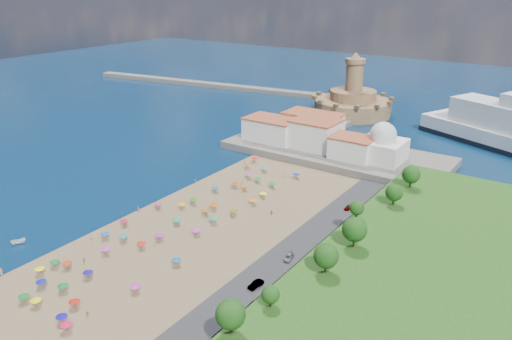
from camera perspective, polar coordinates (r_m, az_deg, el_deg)
The scene contains 11 objects.
ground at distance 153.43m, azimuth -6.56°, elevation -5.26°, with size 700.00×700.00×0.00m, color #071938.
terrace at distance 204.73m, azimuth 9.03°, elevation 1.96°, with size 90.00×36.00×3.00m, color #59544C.
jetty at distance 244.03m, azimuth 7.99°, elevation 5.08°, with size 18.00×70.00×2.40m, color #59544C.
breakwater at distance 332.32m, azimuth -3.76°, elevation 9.54°, with size 200.00×7.00×2.60m, color #59544C.
waterfront_buildings at distance 208.89m, azimuth 5.99°, elevation 4.33°, with size 57.00×29.00×11.00m.
domed_building at distance 193.43m, azimuth 14.23°, elevation 2.75°, with size 16.00×16.00×15.00m.
fortress at distance 269.05m, azimuth 10.98°, elevation 7.61°, with size 40.00×40.00×32.40m.
beach_parasols at distance 145.35m, azimuth -10.01°, elevation -6.09°, with size 30.17×114.54×2.20m.
beachgoers at distance 152.82m, azimuth -8.05°, elevation -4.98°, with size 37.60×97.18×1.90m.
parked_cars at distance 132.31m, azimuth 4.69°, elevation -9.12°, with size 2.44×54.74×1.42m.
hillside_trees at distance 121.53m, azimuth 9.31°, elevation -7.49°, with size 13.05×107.02×7.88m.
Camera 1 is at (91.66, -102.61, 67.89)m, focal length 35.00 mm.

